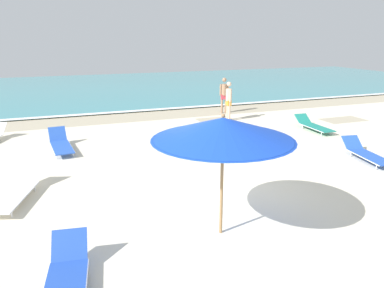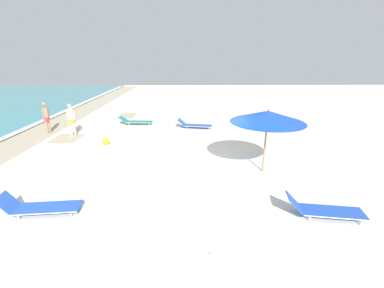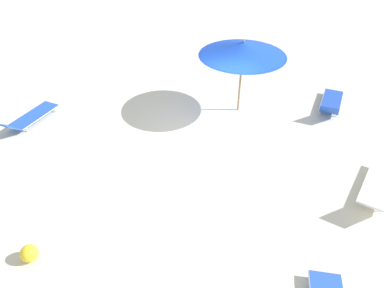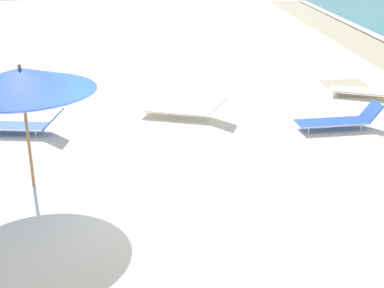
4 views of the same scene
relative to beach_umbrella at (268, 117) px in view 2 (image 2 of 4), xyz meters
The scene contains 10 objects.
ground_plane 3.11m from the beach_umbrella, 74.51° to the left, with size 60.00×60.00×0.16m.
beach_umbrella is the anchor object (origin of this frame).
sun_lounger_under_umbrella 5.31m from the beach_umbrella, 141.07° to the left, with size 1.26×2.30×0.56m.
sun_lounger_near_water_left 3.59m from the beach_umbrella, 164.05° to the right, with size 0.89×2.09×0.58m.
sun_lounger_near_water_right 7.66m from the beach_umbrella, 111.52° to the left, with size 0.78×2.11×0.62m.
sun_lounger_mid_beach_solo 9.58m from the beach_umbrella, 41.17° to the left, with size 0.70×2.09×0.50m.
sun_lounger_mid_beach_pair_a 6.89m from the beach_umbrella, 21.92° to the left, with size 0.95×2.12×0.54m.
beachgoer_wading_adult 11.97m from the beach_umbrella, 64.31° to the left, with size 0.44×0.27×1.76m.
beachgoer_shoreline_child 10.29m from the beach_umbrella, 63.11° to the left, with size 0.27×0.45×1.76m.
beach_ball 7.82m from the beach_umbrella, 65.56° to the left, with size 0.36×0.36×0.36m.
Camera 2 is at (-9.46, 0.64, 4.13)m, focal length 24.00 mm.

